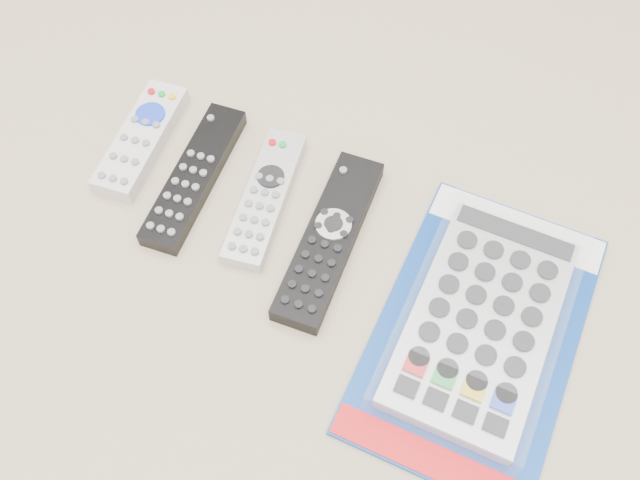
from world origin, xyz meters
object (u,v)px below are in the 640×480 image
at_px(remote_small_grey, 141,139).
at_px(remote_large_black, 329,239).
at_px(jumbo_remote_packaged, 482,321).
at_px(remote_silver_dvd, 265,198).
at_px(remote_slim_black, 194,176).

distance_m(remote_small_grey, remote_large_black, 0.26).
bearing_deg(remote_large_black, remote_small_grey, 168.85).
bearing_deg(jumbo_remote_packaged, remote_small_grey, 172.15).
xyz_separation_m(remote_small_grey, remote_silver_dvd, (0.17, -0.01, -0.00)).
bearing_deg(remote_slim_black, remote_silver_dvd, -0.15).
height_order(remote_silver_dvd, remote_large_black, remote_large_black).
xyz_separation_m(remote_silver_dvd, jumbo_remote_packaged, (0.27, -0.04, 0.01)).
bearing_deg(remote_slim_black, remote_small_grey, 160.89).
height_order(remote_small_grey, remote_large_black, remote_small_grey).
xyz_separation_m(remote_large_black, jumbo_remote_packaged, (0.18, -0.03, 0.01)).
bearing_deg(remote_small_grey, jumbo_remote_packaged, -14.85).
bearing_deg(remote_small_grey, remote_slim_black, -20.66).
xyz_separation_m(remote_silver_dvd, remote_large_black, (0.09, -0.02, 0.00)).
relative_size(remote_slim_black, remote_large_black, 0.92).
height_order(remote_slim_black, remote_silver_dvd, remote_slim_black).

